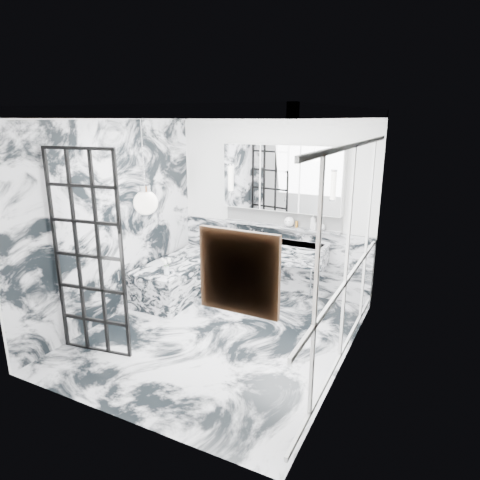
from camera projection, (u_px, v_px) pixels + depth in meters
The scene contains 25 objects.
floor at pixel (218, 335), 5.53m from camera, with size 3.60×3.60×0.00m, color silver.
ceiling at pixel (214, 108), 4.75m from camera, with size 3.60×3.60×0.00m, color white.
wall_back at pixel (273, 204), 6.68m from camera, with size 3.60×3.60×0.00m, color white.
wall_front at pixel (110, 279), 3.60m from camera, with size 3.60×3.60×0.00m, color white.
wall_left at pixel (114, 217), 5.83m from camera, with size 3.60×3.60×0.00m, color white.
wall_right at pixel (350, 248), 4.45m from camera, with size 3.60×3.60×0.00m, color white.
marble_clad_back at pixel (272, 257), 6.91m from camera, with size 3.18×0.05×1.05m, color silver.
marble_clad_left at pixel (116, 221), 5.84m from camera, with size 0.02×3.56×2.68m, color silver.
panel_molding at pixel (347, 257), 4.48m from camera, with size 0.03×3.40×2.30m, color white.
soap_bottle_a at pixel (313, 222), 6.37m from camera, with size 0.09×0.09×0.23m, color #8C5919.
soap_bottle_b at pixel (314, 224), 6.37m from camera, with size 0.07×0.07×0.16m, color #4C4C51.
soap_bottle_c at pixel (322, 226), 6.32m from camera, with size 0.11×0.11×0.14m, color silver.
face_pot at pixel (289, 222), 6.54m from camera, with size 0.16×0.16×0.16m, color white.
amber_bottle at pixel (297, 224), 6.50m from camera, with size 0.04×0.04×0.10m, color #8C5919.
flower_vase at pixel (167, 270), 6.07m from camera, with size 0.08×0.08×0.12m, color silver.
crittall_door at pixel (88, 256), 4.83m from camera, with size 0.88×0.04×2.39m, color black, non-canonical shape.
artwork at pixel (239, 272), 3.04m from camera, with size 0.52×0.05×0.52m, color #C14C13.
pendant_light at pixel (146, 203), 4.11m from camera, with size 0.23×0.23×0.23m, color white.
trough_sink at pixel (275, 250), 6.59m from camera, with size 1.60×0.45×0.30m, color silver.
ledge at pixel (280, 226), 6.64m from camera, with size 1.90×0.14×0.04m, color silver.
subway_tile at pixel (282, 217), 6.66m from camera, with size 1.90×0.03×0.23m, color white.
mirror_cabinet at pixel (281, 178), 6.44m from camera, with size 1.90×0.16×1.00m, color white.
sconce_left at pixel (230, 178), 6.72m from camera, with size 0.07×0.07×0.40m, color white.
sconce_right at pixel (333, 185), 6.01m from camera, with size 0.07×0.07×0.40m, color white.
bathtub at pixel (181, 278), 6.73m from camera, with size 0.75×1.65×0.55m, color silver.
Camera 1 is at (2.49, -4.31, 2.71)m, focal length 32.00 mm.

